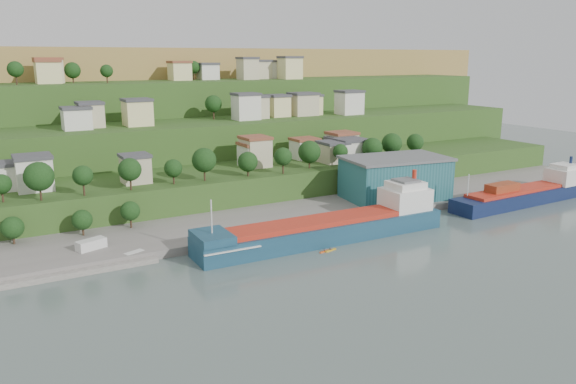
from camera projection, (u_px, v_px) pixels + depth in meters
ground at (324, 254)px, 129.32m from camera, size 500.00×500.00×0.00m
quay at (330, 214)px, 162.58m from camera, size 220.00×26.00×4.00m
pebble_beach at (56, 266)px, 121.78m from camera, size 40.00×18.00×2.40m
hillside at (135, 150)px, 272.27m from camera, size 360.00×210.46×96.00m
cargo_ship_near at (331, 229)px, 138.94m from camera, size 66.34×11.48×17.02m
cargo_ship_far at (526, 196)px, 174.10m from camera, size 54.49×11.02×14.72m
warehouse at (395, 177)px, 171.08m from camera, size 33.32×23.08×12.80m
caravan at (91, 246)px, 126.45m from camera, size 7.04×4.74×3.04m
dinghy at (134, 254)px, 124.70m from camera, size 4.74×3.14×0.89m
kayak_orange at (325, 251)px, 130.71m from camera, size 3.09×1.20×0.76m
kayak_yellow at (331, 250)px, 131.39m from camera, size 3.38×1.37×0.83m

